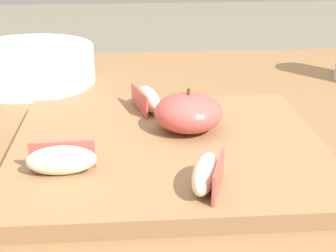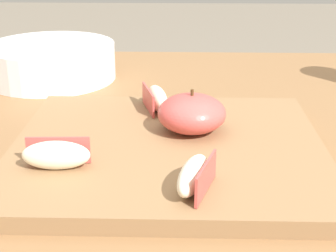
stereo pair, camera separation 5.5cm
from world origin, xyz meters
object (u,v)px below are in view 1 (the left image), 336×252
object	(u,v)px
apple_wedge_right	(61,160)
apple_wedge_left	(148,99)
apple_half_skin_up	(188,112)
apple_wedge_front	(206,174)
ceramic_fruit_bowl	(29,64)
cutting_board	(168,150)

from	to	relation	value
apple_wedge_right	apple_wedge_left	world-z (taller)	same
apple_half_skin_up	apple_wedge_front	distance (m)	0.14
apple_wedge_right	apple_wedge_front	bearing A→B (deg)	-16.34
apple_wedge_front	ceramic_fruit_bowl	size ratio (longest dim) A/B	0.34
apple_half_skin_up	apple_wedge_left	bearing A→B (deg)	122.21
apple_half_skin_up	apple_wedge_right	distance (m)	0.17
apple_wedge_right	ceramic_fruit_bowl	world-z (taller)	ceramic_fruit_bowl
apple_wedge_left	ceramic_fruit_bowl	xyz separation A→B (m)	(-0.18, 0.19, -0.00)
apple_wedge_right	apple_half_skin_up	bearing A→B (deg)	36.71
cutting_board	apple_wedge_left	world-z (taller)	apple_wedge_left
apple_wedge_left	ceramic_fruit_bowl	bearing A→B (deg)	133.84
cutting_board	apple_wedge_front	bearing A→B (deg)	-75.67
apple_half_skin_up	apple_wedge_front	world-z (taller)	apple_half_skin_up
apple_half_skin_up	ceramic_fruit_bowl	xyz separation A→B (m)	(-0.23, 0.26, -0.01)
cutting_board	apple_half_skin_up	bearing A→B (deg)	53.17
cutting_board	apple_wedge_left	bearing A→B (deg)	99.56
apple_half_skin_up	ceramic_fruit_bowl	distance (m)	0.35
cutting_board	apple_wedge_right	world-z (taller)	apple_wedge_right
apple_wedge_front	apple_wedge_left	bearing A→B (deg)	101.96
apple_wedge_right	cutting_board	bearing A→B (deg)	31.02
apple_wedge_front	ceramic_fruit_bowl	bearing A→B (deg)	119.61
apple_wedge_right	apple_wedge_left	distance (m)	0.19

